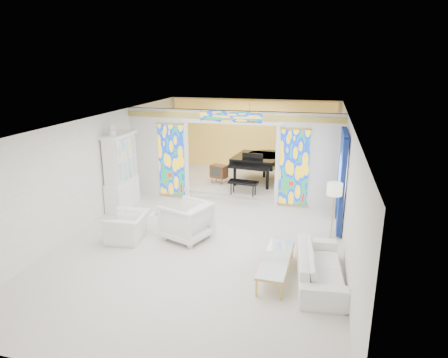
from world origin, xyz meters
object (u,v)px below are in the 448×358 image
(sofa, at_px, (320,267))
(grand_piano, at_px, (262,160))
(tv_console, at_px, (219,171))
(armchair_left, at_px, (127,227))
(china_cabinet, at_px, (121,172))
(coffee_table, at_px, (276,259))
(armchair_right, at_px, (187,221))

(sofa, bearing_deg, grand_piano, 14.42)
(grand_piano, distance_m, tv_console, 1.63)
(armchair_left, height_order, tv_console, tv_console)
(grand_piano, bearing_deg, china_cabinet, -133.34)
(coffee_table, bearing_deg, armchair_left, 167.04)
(armchair_right, distance_m, sofa, 3.68)
(tv_console, bearing_deg, armchair_left, -84.01)
(tv_console, bearing_deg, coffee_table, -44.73)
(armchair_right, height_order, tv_console, armchair_right)
(china_cabinet, relative_size, sofa, 1.16)
(armchair_left, xyz_separation_m, grand_piano, (2.67, 5.46, 0.64))
(sofa, bearing_deg, china_cabinet, 58.54)
(grand_piano, bearing_deg, armchair_right, -96.52)
(armchair_right, relative_size, grand_piano, 0.35)
(sofa, distance_m, grand_piano, 6.78)
(armchair_left, relative_size, tv_console, 1.62)
(grand_piano, bearing_deg, armchair_left, -109.32)
(tv_console, bearing_deg, grand_piano, 40.43)
(china_cabinet, height_order, armchair_left, china_cabinet)
(china_cabinet, height_order, grand_piano, china_cabinet)
(tv_console, bearing_deg, armchair_right, -66.58)
(coffee_table, height_order, tv_console, tv_console)
(armchair_right, relative_size, tv_console, 1.63)
(sofa, relative_size, coffee_table, 1.21)
(sofa, distance_m, tv_console, 6.90)
(armchair_left, bearing_deg, tv_console, 159.97)
(china_cabinet, height_order, sofa, china_cabinet)
(armchair_right, xyz_separation_m, sofa, (3.42, -1.34, -0.16))
(coffee_table, xyz_separation_m, tv_console, (-2.79, 5.81, 0.22))
(sofa, bearing_deg, coffee_table, 85.22)
(armchair_right, height_order, coffee_table, armchair_right)
(armchair_left, height_order, grand_piano, grand_piano)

